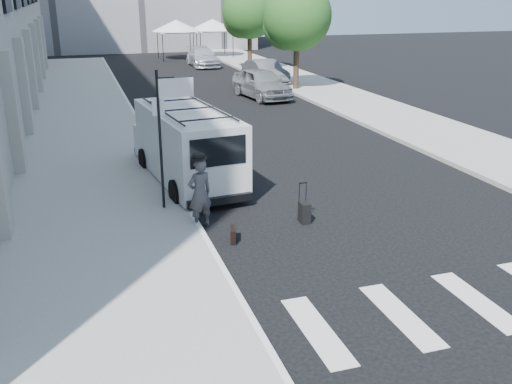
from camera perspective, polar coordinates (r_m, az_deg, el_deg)
ground at (r=12.70m, az=4.88°, el=-5.82°), size 120.00×120.00×0.00m
sidewalk_left at (r=27.11m, az=-16.88°, el=7.27°), size 4.50×48.00×0.15m
sidewalk_right at (r=33.84m, az=6.23°, el=10.26°), size 4.00×56.00×0.15m
sign_pole at (r=14.21m, az=-8.77°, el=8.06°), size 1.03×0.07×3.50m
tree_near at (r=33.02m, az=3.87°, el=16.91°), size 3.80×3.83×6.03m
tree_far at (r=41.52m, az=-0.85°, el=17.46°), size 3.80×3.83×6.03m
tent_left at (r=49.39m, az=-7.99°, el=16.13°), size 4.00×4.00×3.20m
tent_right at (r=50.52m, az=-4.37°, el=16.32°), size 4.00×4.00×3.20m
businessman at (r=13.62m, az=-5.64°, el=-0.15°), size 0.72×0.58×1.71m
briefcase at (r=13.02m, az=-2.30°, el=-4.28°), size 0.23×0.46×0.34m
suitcase at (r=14.08m, az=4.86°, el=-2.03°), size 0.23×0.36×1.00m
cargo_van at (r=17.01m, az=-7.03°, el=4.74°), size 2.52×5.89×2.17m
parked_car_a at (r=30.82m, az=0.54°, el=10.81°), size 2.44×4.81×1.57m
parked_car_b at (r=35.87m, az=0.92°, el=11.92°), size 1.91×4.47×1.43m
parked_car_c at (r=44.59m, az=-5.35°, el=13.28°), size 1.96×4.76×1.38m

